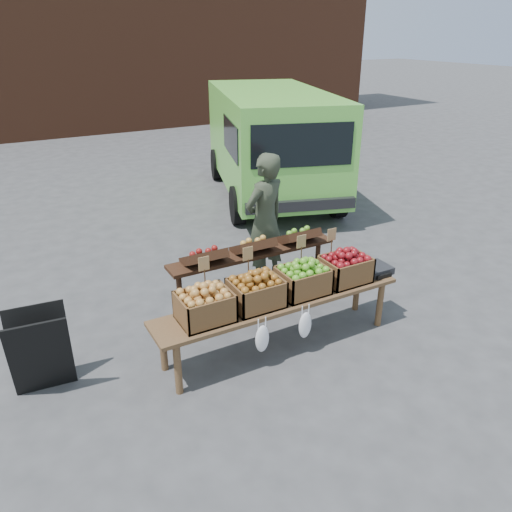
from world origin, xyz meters
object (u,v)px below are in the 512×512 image
delivery_van (271,145)px  crate_russet_pears (256,293)px  vendor (265,221)px  chalkboard_sign (40,351)px  back_table (253,274)px  display_bench (279,323)px  crate_red_apples (303,281)px  crate_golden_apples (205,307)px  crate_green_apples (345,269)px  weighing_scale (374,269)px

delivery_van → crate_russet_pears: (-2.84, -4.53, -0.31)m
vendor → chalkboard_sign: vendor is taller
chalkboard_sign → back_table: (2.35, 0.24, 0.11)m
chalkboard_sign → crate_russet_pears: size_ratio=1.62×
vendor → chalkboard_sign: 3.01m
display_bench → crate_red_apples: (0.28, 0.00, 0.42)m
crate_golden_apples → crate_red_apples: same height
chalkboard_sign → crate_russet_pears: (1.99, -0.48, 0.30)m
crate_golden_apples → crate_red_apples: 1.10m
vendor → crate_red_apples: 1.38m
crate_russet_pears → crate_green_apples: same height
back_table → crate_green_apples: size_ratio=4.20×
crate_russet_pears → vendor: bearing=57.1°
chalkboard_sign → crate_red_apples: size_ratio=1.62×
vendor → crate_golden_apples: (-1.41, -1.33, -0.16)m
crate_green_apples → weighing_scale: bearing=0.0°
delivery_van → chalkboard_sign: size_ratio=5.58×
back_table → display_bench: (-0.09, -0.72, -0.24)m
delivery_van → crate_green_apples: (-1.74, -4.53, -0.31)m
display_bench → weighing_scale: size_ratio=7.94×
back_table → crate_golden_apples: back_table is taller
vendor → chalkboard_sign: bearing=0.2°
vendor → crate_red_apples: bearing=60.3°
crate_golden_apples → weighing_scale: size_ratio=1.47×
back_table → crate_russet_pears: bearing=-116.7°
display_bench → crate_green_apples: (0.82, 0.00, 0.42)m
vendor → crate_golden_apples: vendor is taller
crate_green_apples → chalkboard_sign: bearing=171.2°
crate_red_apples → back_table: bearing=104.6°
delivery_van → chalkboard_sign: (-4.83, -4.06, -0.61)m
delivery_van → vendor: size_ratio=2.61×
delivery_van → display_bench: bearing=-101.7°
vendor → weighing_scale: (0.66, -1.33, -0.26)m
crate_golden_apples → crate_red_apples: bearing=0.0°
back_table → delivery_van: bearing=57.0°
display_bench → vendor: bearing=66.2°
weighing_scale → delivery_van: bearing=73.8°
delivery_van → crate_red_apples: size_ratio=9.07×
back_table → weighing_scale: bearing=-31.8°
back_table → crate_red_apples: (0.19, -0.72, 0.19)m
vendor → crate_red_apples: vendor is taller
crate_russet_pears → weighing_scale: crate_russet_pears is taller
crate_russet_pears → crate_red_apples: (0.55, 0.00, 0.00)m
display_bench → crate_golden_apples: 0.93m
crate_red_apples → crate_green_apples: (0.55, 0.00, 0.00)m
crate_red_apples → weighing_scale: size_ratio=1.47×
chalkboard_sign → back_table: bearing=11.1°
display_bench → weighing_scale: 1.29m
crate_golden_apples → crate_russet_pears: (0.55, 0.00, 0.00)m
crate_golden_apples → back_table: bearing=38.3°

